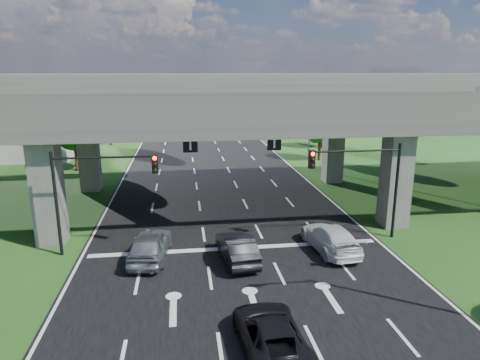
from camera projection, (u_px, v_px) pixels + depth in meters
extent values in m
plane|color=#204014|center=(245.00, 276.00, 21.93)|extent=(160.00, 160.00, 0.00)
cube|color=black|center=(225.00, 213.00, 31.52)|extent=(18.00, 120.00, 0.03)
cube|color=#3B3836|center=(221.00, 102.00, 31.46)|extent=(80.00, 15.00, 2.00)
cube|color=#5D5A55|center=(233.00, 84.00, 24.13)|extent=(80.00, 0.50, 1.00)
cube|color=#5D5A55|center=(214.00, 79.00, 38.05)|extent=(80.00, 0.50, 1.00)
cube|color=#5D5A55|center=(47.00, 187.00, 25.38)|extent=(1.60, 1.60, 7.00)
cube|color=#5D5A55|center=(89.00, 151.00, 36.89)|extent=(1.60, 1.60, 7.00)
cube|color=#5D5A55|center=(396.00, 175.00, 28.26)|extent=(1.60, 1.60, 7.00)
cube|color=#5D5A55|center=(333.00, 145.00, 39.78)|extent=(1.60, 1.60, 7.00)
cube|color=black|center=(190.00, 145.00, 24.91)|extent=(0.85, 0.06, 0.85)
cube|color=black|center=(274.00, 143.00, 25.57)|extent=(0.85, 0.06, 0.85)
cylinder|color=black|center=(396.00, 191.00, 26.33)|extent=(0.18, 0.18, 6.00)
cylinder|color=black|center=(356.00, 151.00, 25.33)|extent=(5.50, 0.12, 0.12)
cube|color=black|center=(312.00, 159.00, 24.89)|extent=(0.35, 0.28, 1.05)
sphere|color=#FF0C05|center=(313.00, 154.00, 24.65)|extent=(0.22, 0.22, 0.22)
cylinder|color=black|center=(57.00, 205.00, 23.71)|extent=(0.18, 0.18, 6.00)
cylinder|color=black|center=(104.00, 157.00, 23.43)|extent=(5.50, 0.12, 0.12)
cube|color=black|center=(155.00, 164.00, 23.71)|extent=(0.35, 0.28, 1.05)
sphere|color=#FF0C05|center=(155.00, 158.00, 23.47)|extent=(0.22, 0.22, 0.22)
cylinder|color=gray|center=(310.00, 122.00, 45.10)|extent=(0.16, 0.16, 10.00)
cylinder|color=gray|center=(298.00, 76.00, 43.73)|extent=(3.00, 0.10, 0.10)
cube|color=gray|center=(283.00, 77.00, 43.56)|extent=(0.60, 0.25, 0.18)
cylinder|color=gray|center=(277.00, 109.00, 60.45)|extent=(0.16, 0.16, 10.00)
cylinder|color=gray|center=(267.00, 74.00, 59.09)|extent=(3.00, 0.10, 0.10)
cube|color=gray|center=(256.00, 75.00, 58.92)|extent=(0.60, 0.25, 0.18)
cylinder|color=black|center=(76.00, 155.00, 44.64)|extent=(0.36, 0.36, 3.30)
sphere|color=#124716|center=(73.00, 126.00, 43.89)|extent=(4.50, 4.50, 4.50)
sphere|color=#124716|center=(76.00, 113.00, 43.32)|extent=(3.60, 3.60, 3.60)
sphere|color=#124716|center=(72.00, 135.00, 44.46)|extent=(3.30, 3.30, 3.30)
cylinder|color=black|center=(66.00, 145.00, 51.98)|extent=(0.36, 0.36, 2.86)
sphere|color=#124716|center=(64.00, 124.00, 51.33)|extent=(3.90, 3.90, 3.90)
sphere|color=#124716|center=(66.00, 114.00, 50.81)|extent=(3.12, 3.12, 3.12)
sphere|color=#124716|center=(63.00, 130.00, 51.87)|extent=(2.86, 2.86, 2.86)
cylinder|color=black|center=(110.00, 133.00, 60.10)|extent=(0.36, 0.36, 3.52)
sphere|color=#124716|center=(108.00, 110.00, 59.30)|extent=(4.80, 4.80, 4.80)
sphere|color=#124716|center=(110.00, 99.00, 58.71)|extent=(3.84, 3.84, 3.84)
sphere|color=#124716|center=(107.00, 116.00, 59.89)|extent=(3.52, 3.52, 3.52)
cylinder|color=black|center=(320.00, 147.00, 50.12)|extent=(0.36, 0.36, 3.08)
sphere|color=#124716|center=(321.00, 123.00, 49.43)|extent=(4.20, 4.20, 4.20)
sphere|color=#124716|center=(325.00, 112.00, 48.88)|extent=(3.36, 3.36, 3.36)
sphere|color=#124716|center=(317.00, 130.00, 49.98)|extent=(3.08, 3.08, 3.08)
cylinder|color=black|center=(322.00, 137.00, 58.22)|extent=(0.36, 0.36, 2.86)
sphere|color=#124716|center=(323.00, 118.00, 57.58)|extent=(3.90, 3.90, 3.90)
sphere|color=#124716|center=(327.00, 109.00, 57.05)|extent=(3.12, 3.12, 3.12)
sphere|color=#124716|center=(320.00, 123.00, 58.12)|extent=(2.86, 2.86, 2.86)
cylinder|color=black|center=(280.00, 128.00, 65.32)|extent=(0.36, 0.36, 3.30)
sphere|color=#124716|center=(281.00, 109.00, 64.58)|extent=(4.50, 4.50, 4.50)
sphere|color=#124716|center=(284.00, 100.00, 64.01)|extent=(3.60, 3.60, 3.60)
sphere|color=#124716|center=(278.00, 114.00, 65.14)|extent=(3.30, 3.30, 3.30)
imported|color=#ABAFB3|center=(150.00, 245.00, 23.68)|extent=(2.51, 5.04, 1.65)
imported|color=black|center=(237.00, 248.00, 23.46)|extent=(2.06, 4.68, 1.49)
imported|color=silver|center=(330.00, 238.00, 24.87)|extent=(2.58, 5.37, 1.51)
imported|color=black|center=(271.00, 335.00, 15.85)|extent=(2.55, 5.09, 1.39)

